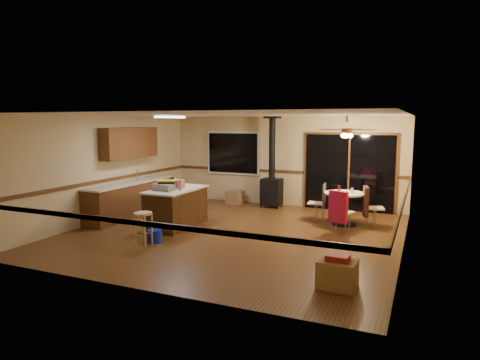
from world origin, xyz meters
The scene contains 35 objects.
floor centered at (0.00, 0.00, 0.00)m, with size 7.00×7.00×0.00m, color #523116.
ceiling centered at (0.00, 0.00, 2.60)m, with size 7.00×7.00×0.00m, color silver.
wall_back centered at (0.00, 3.50, 1.30)m, with size 7.00×7.00×0.00m, color tan.
wall_front centered at (0.00, -3.50, 1.30)m, with size 7.00×7.00×0.00m, color tan.
wall_left centered at (-3.50, 0.00, 1.30)m, with size 7.00×7.00×0.00m, color tan.
wall_right centered at (3.50, 0.00, 1.30)m, with size 7.00×7.00×0.00m, color tan.
chair_rail centered at (0.00, 0.00, 1.00)m, with size 7.00×7.00×0.08m, color #502D14, non-canonical shape.
window centered at (-1.60, 3.45, 1.50)m, with size 1.72×0.10×1.32m, color black.
sliding_door centered at (1.90, 3.45, 1.05)m, with size 2.52×0.10×2.10m, color black.
lower_cabinets centered at (-3.20, 0.50, 0.43)m, with size 0.60×3.00×0.86m, color #593116.
countertop centered at (-3.20, 0.50, 0.88)m, with size 0.64×3.04×0.04m, color beige.
upper_cabinets centered at (-3.33, 0.70, 1.90)m, with size 0.35×2.00×0.80m, color #593116.
kitchen_island centered at (-1.50, 0.00, 0.45)m, with size 0.88×1.68×0.90m.
wood_stove centered at (-0.20, 3.05, 0.73)m, with size 0.55×0.50×2.52m.
ceiling_fan centered at (2.09, 1.75, 2.21)m, with size 0.24×0.24×0.55m.
fluorescent_strip centered at (-1.80, 0.30, 2.56)m, with size 0.10×1.20×0.04m, color white.
toolbox_grey centered at (-1.62, -0.34, 0.98)m, with size 0.48×0.27×0.15m, color slate.
toolbox_black centered at (-1.60, -0.25, 1.00)m, with size 0.36×0.19×0.20m, color black.
toolbox_yellow_lid centered at (-1.60, -0.25, 1.11)m, with size 0.40×0.21×0.03m, color gold.
box_on_island centered at (-1.52, 0.16, 0.99)m, with size 0.20×0.28×0.19m, color olive.
bottle_dark centered at (-1.61, 0.04, 1.03)m, with size 0.08×0.08×0.26m, color black.
bottle_pink centered at (-1.31, -0.14, 1.02)m, with size 0.08×0.08×0.24m, color #D84C8C.
bottle_white centered at (-1.79, 0.39, 1.00)m, with size 0.07×0.07×0.20m, color white.
bar_stool centered at (-1.29, -1.59, 0.33)m, with size 0.36×0.36×0.67m, color tan.
blue_bucket centered at (-1.21, -1.32, 0.13)m, with size 0.30×0.30×0.25m, color #0C18AE.
dining_table centered at (2.09, 1.75, 0.53)m, with size 0.96×0.96×0.78m.
glass_red centered at (1.94, 1.85, 0.85)m, with size 0.06×0.06×0.15m, color #590C14.
glass_cream centered at (2.27, 1.70, 0.85)m, with size 0.06×0.06×0.13m, color beige.
chair_left centered at (1.49, 1.86, 0.59)m, with size 0.43×0.43×0.51m.
chair_near centered at (2.12, 0.88, 0.60)m, with size 0.56×0.58×0.70m.
chair_right centered at (2.61, 1.76, 0.60)m, with size 0.54×0.51×0.70m.
box_under_window centered at (-1.39, 3.10, 0.19)m, with size 0.47×0.38×0.38m, color olive.
box_corner_a centered at (2.69, -2.26, 0.21)m, with size 0.55×0.46×0.42m, color olive.
box_corner_b centered at (2.73, -2.21, 0.15)m, with size 0.38×0.32×0.31m, color olive.
box_small_red centered at (2.69, -2.26, 0.46)m, with size 0.33×0.27×0.09m, color maroon.
Camera 1 is at (3.80, -8.44, 2.46)m, focal length 32.00 mm.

